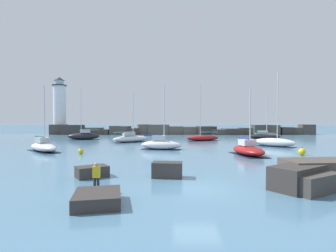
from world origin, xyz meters
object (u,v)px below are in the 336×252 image
object	(u,v)px
sailboat_moored_0	(43,146)
sailboat_moored_4	(203,138)
sailboat_moored_6	(161,144)
sailboat_moored_5	(264,136)
sailboat_moored_7	(274,142)
lighthouse	(60,109)
sailboat_moored_1	(248,149)
mooring_buoy_far_side	(302,152)
person_on_rocks	(96,176)
sailboat_moored_8	(84,136)
sailboat_moored_2	(130,138)
mooring_buoy_orange_near	(81,151)

from	to	relation	value
sailboat_moored_0	sailboat_moored_4	world-z (taller)	sailboat_moored_4
sailboat_moored_6	sailboat_moored_5	bearing A→B (deg)	44.33
sailboat_moored_7	sailboat_moored_4	bearing A→B (deg)	131.68
lighthouse	sailboat_moored_1	world-z (taller)	lighthouse
sailboat_moored_0	mooring_buoy_far_side	size ratio (longest dim) A/B	8.27
sailboat_moored_0	person_on_rocks	world-z (taller)	sailboat_moored_0
sailboat_moored_1	sailboat_moored_8	bearing A→B (deg)	139.55
sailboat_moored_6	sailboat_moored_2	bearing A→B (deg)	117.73
sailboat_moored_1	sailboat_moored_6	xyz separation A→B (m)	(-9.54, 5.13, 0.08)
mooring_buoy_far_side	sailboat_moored_0	bearing A→B (deg)	174.65
sailboat_moored_1	sailboat_moored_0	bearing A→B (deg)	173.31
sailboat_moored_5	sailboat_moored_8	size ratio (longest dim) A/B	0.90
sailboat_moored_6	person_on_rocks	distance (m)	19.79
sailboat_moored_7	mooring_buoy_orange_near	size ratio (longest dim) A/B	13.15
sailboat_moored_7	person_on_rocks	xyz separation A→B (m)	(-18.14, -23.52, 0.20)
sailboat_moored_6	sailboat_moored_7	size ratio (longest dim) A/B	0.79
sailboat_moored_8	sailboat_moored_7	bearing A→B (deg)	-21.49
sailboat_moored_1	sailboat_moored_7	size ratio (longest dim) A/B	0.68
sailboat_moored_8	sailboat_moored_1	bearing A→B (deg)	-40.45
sailboat_moored_8	mooring_buoy_far_side	xyz separation A→B (m)	(30.63, -21.24, -0.38)
sailboat_moored_2	sailboat_moored_5	xyz separation A→B (m)	(25.24, 8.44, -0.06)
sailboat_moored_2	sailboat_moored_6	size ratio (longest dim) A/B	1.01
sailboat_moored_5	person_on_rocks	distance (m)	44.62
lighthouse	sailboat_moored_8	bearing A→B (deg)	-56.04
sailboat_moored_0	sailboat_moored_5	distance (m)	39.80
sailboat_moored_1	sailboat_moored_8	size ratio (longest dim) A/B	0.73
sailboat_moored_6	sailboat_moored_4	bearing A→B (deg)	63.61
sailboat_moored_1	person_on_rocks	bearing A→B (deg)	-129.48
mooring_buoy_orange_near	person_on_rocks	xyz separation A→B (m)	(6.17, -15.07, 0.56)
mooring_buoy_far_side	person_on_rocks	distance (m)	22.87
lighthouse	sailboat_moored_2	bearing A→B (deg)	-47.40
sailboat_moored_0	person_on_rocks	distance (m)	20.71
sailboat_moored_0	sailboat_moored_6	world-z (taller)	sailboat_moored_6
sailboat_moored_0	sailboat_moored_6	xyz separation A→B (m)	(13.86, 2.38, 0.07)
sailboat_moored_2	sailboat_moored_4	bearing A→B (deg)	13.98
sailboat_moored_5	lighthouse	bearing A→B (deg)	161.15
sailboat_moored_1	sailboat_moored_2	xyz separation A→B (m)	(-15.17, 15.84, 0.06)
mooring_buoy_far_side	person_on_rocks	xyz separation A→B (m)	(-17.66, -14.53, 0.48)
sailboat_moored_1	sailboat_moored_8	world-z (taller)	sailboat_moored_8
mooring_buoy_orange_near	person_on_rocks	bearing A→B (deg)	-67.73
mooring_buoy_far_side	sailboat_moored_6	bearing A→B (deg)	161.46
sailboat_moored_4	mooring_buoy_orange_near	distance (m)	24.03
sailboat_moored_0	sailboat_moored_1	bearing A→B (deg)	-6.69
sailboat_moored_2	mooring_buoy_orange_near	size ratio (longest dim) A/B	10.46
lighthouse	sailboat_moored_1	xyz separation A→B (m)	(38.03, -40.71, -5.99)
lighthouse	sailboat_moored_4	distance (m)	41.95
sailboat_moored_7	mooring_buoy_far_side	xyz separation A→B (m)	(-0.49, -8.99, -0.28)
lighthouse	sailboat_moored_6	world-z (taller)	lighthouse
sailboat_moored_0	sailboat_moored_2	world-z (taller)	sailboat_moored_2
lighthouse	sailboat_moored_4	bearing A→B (deg)	-31.60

